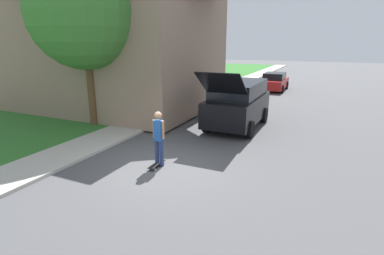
% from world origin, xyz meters
% --- Properties ---
extents(ground_plane, '(120.00, 120.00, 0.00)m').
position_xyz_m(ground_plane, '(0.00, 0.00, 0.00)').
color(ground_plane, '#49494C').
extents(lawn, '(10.00, 80.00, 0.08)m').
position_xyz_m(lawn, '(-8.00, 6.00, 0.04)').
color(lawn, '#2D6B28').
rests_on(lawn, ground_plane).
extents(sidewalk, '(1.80, 80.00, 0.10)m').
position_xyz_m(sidewalk, '(-3.60, 6.00, 0.05)').
color(sidewalk, '#ADA89E').
rests_on(sidewalk, ground_plane).
extents(house, '(11.72, 8.73, 8.89)m').
position_xyz_m(house, '(-7.14, 6.81, 4.69)').
color(house, '#89705B').
rests_on(house, lawn).
extents(lawn_tree_near, '(4.84, 4.84, 7.36)m').
position_xyz_m(lawn_tree_near, '(-5.42, 2.83, 5.00)').
color(lawn_tree_near, brown).
rests_on(lawn_tree_near, lawn).
extents(suv_parked, '(2.14, 5.17, 2.76)m').
position_xyz_m(suv_parked, '(0.77, 5.44, 1.14)').
color(suv_parked, black).
rests_on(suv_parked, ground_plane).
extents(car_down_street, '(1.88, 4.13, 1.42)m').
position_xyz_m(car_down_street, '(0.29, 17.59, 0.69)').
color(car_down_street, maroon).
rests_on(car_down_street, ground_plane).
extents(skateboarder, '(0.41, 0.23, 1.76)m').
position_xyz_m(skateboarder, '(-0.16, -0.01, 0.99)').
color(skateboarder, navy).
rests_on(skateboarder, ground_plane).
extents(skateboard, '(0.21, 0.80, 0.10)m').
position_xyz_m(skateboard, '(-0.19, -0.14, 0.08)').
color(skateboard, black).
rests_on(skateboard, ground_plane).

